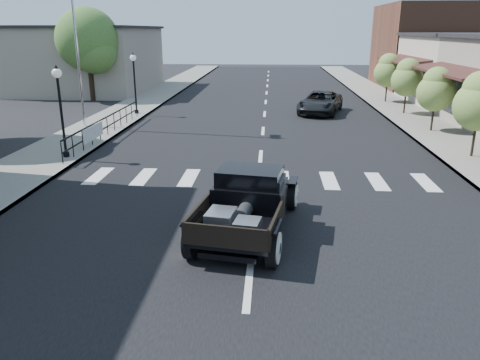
{
  "coord_description": "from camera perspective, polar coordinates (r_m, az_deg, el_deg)",
  "views": [
    {
      "loc": [
        0.37,
        -11.25,
        4.89
      ],
      "look_at": [
        -0.43,
        0.82,
        1.0
      ],
      "focal_mm": 35.0,
      "sensor_mm": 36.0,
      "label": 1
    }
  ],
  "objects": [
    {
      "name": "ground",
      "position": [
        12.27,
        1.74,
        -5.66
      ],
      "size": [
        120.0,
        120.0,
        0.0
      ],
      "primitive_type": "plane",
      "color": "black",
      "rests_on": "ground"
    },
    {
      "name": "road",
      "position": [
        26.7,
        2.95,
        7.28
      ],
      "size": [
        14.0,
        80.0,
        0.02
      ],
      "primitive_type": "cube",
      "color": "black",
      "rests_on": "ground"
    },
    {
      "name": "road_markings",
      "position": [
        21.81,
        2.72,
        4.86
      ],
      "size": [
        12.0,
        60.0,
        0.06
      ],
      "primitive_type": null,
      "color": "silver",
      "rests_on": "ground"
    },
    {
      "name": "sidewalk_left",
      "position": [
        28.12,
        -14.79,
        7.39
      ],
      "size": [
        3.0,
        80.0,
        0.15
      ],
      "primitive_type": "cube",
      "color": "gray",
      "rests_on": "ground"
    },
    {
      "name": "sidewalk_right",
      "position": [
        27.89,
        20.82,
        6.74
      ],
      "size": [
        3.0,
        80.0,
        0.15
      ],
      "primitive_type": "cube",
      "color": "gray",
      "rests_on": "ground"
    },
    {
      "name": "low_building_left",
      "position": [
        42.22,
        -18.11,
        13.75
      ],
      "size": [
        10.0,
        12.0,
        5.0
      ],
      "primitive_type": "cube",
      "color": "gray",
      "rests_on": "ground"
    },
    {
      "name": "far_building_right",
      "position": [
        45.84,
        23.88,
        14.65
      ],
      "size": [
        11.0,
        10.0,
        7.0
      ],
      "primitive_type": "cube",
      "color": "brown",
      "rests_on": "ground"
    },
    {
      "name": "railing",
      "position": [
        22.99,
        -15.89,
        6.53
      ],
      "size": [
        0.08,
        10.0,
        1.0
      ],
      "primitive_type": null,
      "color": "black",
      "rests_on": "sidewalk_left"
    },
    {
      "name": "banner",
      "position": [
        21.16,
        -17.4,
        4.9
      ],
      "size": [
        0.04,
        2.2,
        0.6
      ],
      "primitive_type": null,
      "color": "silver",
      "rests_on": "sidewalk_left"
    },
    {
      "name": "lamp_post_b",
      "position": [
        19.23,
        -20.95,
        7.74
      ],
      "size": [
        0.36,
        0.36,
        3.51
      ],
      "primitive_type": null,
      "color": "black",
      "rests_on": "sidewalk_left"
    },
    {
      "name": "lamp_post_c",
      "position": [
        28.55,
        -12.71,
        11.41
      ],
      "size": [
        0.36,
        0.36,
        3.51
      ],
      "primitive_type": null,
      "color": "black",
      "rests_on": "sidewalk_left"
    },
    {
      "name": "flagpole",
      "position": [
        25.17,
        -19.78,
        19.76
      ],
      "size": [
        0.12,
        0.12,
        12.03
      ],
      "primitive_type": "cylinder",
      "color": "silver",
      "rests_on": "sidewalk_left"
    },
    {
      "name": "big_tree_far",
      "position": [
        35.69,
        -17.93,
        14.33
      ],
      "size": [
        4.38,
        4.38,
        6.44
      ],
      "primitive_type": null,
      "color": "#41662B",
      "rests_on": "ground"
    },
    {
      "name": "small_tree_b",
      "position": [
        20.28,
        26.96,
        6.97
      ],
      "size": [
        1.91,
        1.91,
        3.18
      ],
      "primitive_type": null,
      "color": "olive",
      "rests_on": "sidewalk_right"
    },
    {
      "name": "small_tree_c",
      "position": [
        24.86,
        22.64,
        8.96
      ],
      "size": [
        1.78,
        1.78,
        2.97
      ],
      "primitive_type": null,
      "color": "olive",
      "rests_on": "sidewalk_right"
    },
    {
      "name": "small_tree_d",
      "position": [
        29.63,
        19.63,
        10.62
      ],
      "size": [
        1.84,
        1.84,
        3.07
      ],
      "primitive_type": null,
      "color": "olive",
      "rests_on": "sidewalk_right"
    },
    {
      "name": "small_tree_e",
      "position": [
        34.24,
        17.54,
        11.71
      ],
      "size": [
        1.88,
        1.88,
        3.13
      ],
      "primitive_type": null,
      "color": "olive",
      "rests_on": "sidewalk_right"
    },
    {
      "name": "hotrod_pickup",
      "position": [
        11.63,
        1.01,
        -2.61
      ],
      "size": [
        3.0,
        5.09,
        1.66
      ],
      "primitive_type": null,
      "rotation": [
        0.0,
        0.0,
        -0.17
      ],
      "color": "black",
      "rests_on": "ground"
    },
    {
      "name": "second_car",
      "position": [
        29.3,
        9.76,
        9.28
      ],
      "size": [
        3.37,
        5.15,
        1.32
      ],
      "primitive_type": "imported",
      "rotation": [
        0.0,
        0.0,
        -0.27
      ],
      "color": "black",
      "rests_on": "ground"
    }
  ]
}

